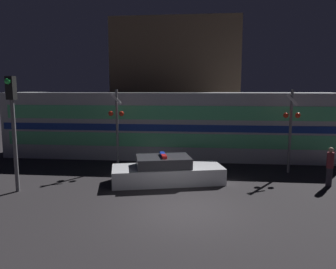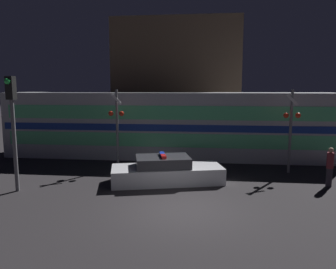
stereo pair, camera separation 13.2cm
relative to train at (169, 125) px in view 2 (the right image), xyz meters
The scene contains 8 objects.
ground_plane 9.09m from the train, 80.84° to the right, with size 120.00×120.00×0.00m, color #262326.
train is the anchor object (origin of this frame).
police_car 5.76m from the train, 84.61° to the right, with size 5.11×2.92×1.29m.
pedestrian 9.23m from the train, 36.06° to the right, with size 0.28×0.28×1.68m.
crossing_signal_near 7.10m from the train, 27.41° to the right, with size 0.81×0.33×4.05m.
crossing_signal_far 3.97m from the train, 125.68° to the right, with size 0.81×0.33×4.06m.
traffic_light_corner 9.23m from the train, 125.45° to the right, with size 0.30×0.46×4.59m.
building_left 7.14m from the train, 90.75° to the left, with size 9.63×4.04×9.27m.
Camera 2 is at (0.80, -10.68, 4.16)m, focal length 35.00 mm.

